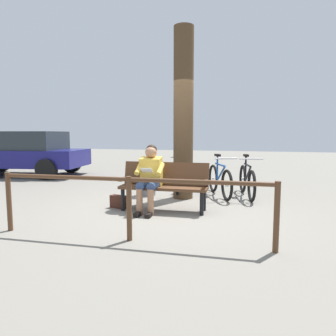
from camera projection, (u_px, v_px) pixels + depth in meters
name	position (u px, v px, depth m)	size (l,w,h in m)	color
ground_plane	(167.00, 209.00, 5.72)	(40.00, 40.00, 0.00)	slate
bench	(165.00, 182.00, 5.64)	(1.62, 0.55, 0.87)	#51331E
person_reading	(150.00, 175.00, 5.52)	(0.50, 0.78, 1.20)	gold
handbag	(118.00, 202.00, 5.81)	(0.30, 0.14, 0.24)	#3F1E14
tree_trunk	(183.00, 115.00, 6.53)	(0.42, 0.42, 3.60)	#4C3823
litter_bin	(147.00, 177.00, 6.99)	(0.38, 0.38, 0.84)	slate
bicycle_blue	(247.00, 181.00, 6.81)	(0.53, 1.65, 0.94)	black
bicycle_black	(220.00, 180.00, 6.90)	(0.76, 1.56, 0.94)	black
bicycle_silver	(185.00, 178.00, 7.23)	(0.48, 1.68, 0.94)	black
railing_fence	(129.00, 195.00, 3.99)	(3.71, 0.26, 0.85)	#51331E
parked_car	(23.00, 152.00, 10.30)	(4.43, 2.53, 1.47)	navy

